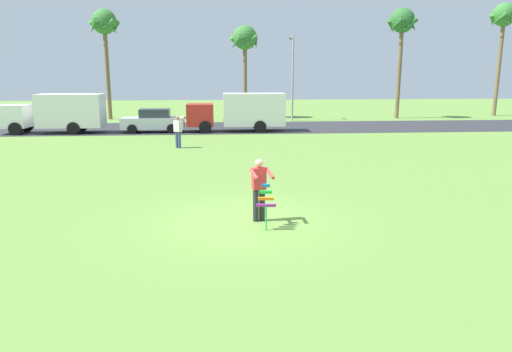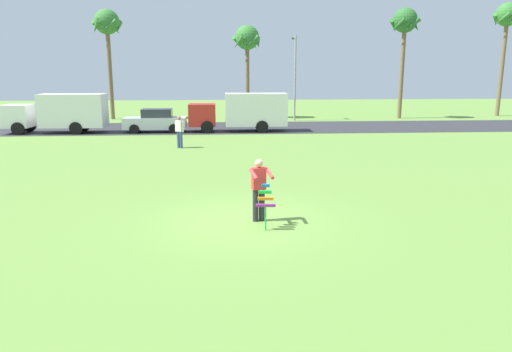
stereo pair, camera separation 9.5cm
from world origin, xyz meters
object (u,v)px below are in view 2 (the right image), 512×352
(parked_car_silver, at_px, (156,121))
(streetlight_pole, at_px, (295,73))
(parked_truck_white_box, at_px, (61,112))
(palm_tree_far_left, at_px, (507,20))
(person_kite_flyer, at_px, (259,188))
(palm_tree_right_near, at_px, (247,41))
(kite_held, at_px, (266,200))
(parked_truck_red_cab, at_px, (244,111))
(palm_tree_left_near, at_px, (107,27))
(person_walker_near, at_px, (180,131))
(palm_tree_centre_far, at_px, (405,26))

(parked_car_silver, height_order, streetlight_pole, streetlight_pole)
(parked_truck_white_box, bearing_deg, palm_tree_far_left, 15.80)
(person_kite_flyer, height_order, palm_tree_far_left, palm_tree_far_left)
(palm_tree_right_near, distance_m, streetlight_pole, 5.34)
(kite_held, height_order, parked_car_silver, parked_car_silver)
(palm_tree_far_left, distance_m, streetlight_pole, 20.67)
(parked_truck_red_cab, height_order, palm_tree_right_near, palm_tree_right_near)
(parked_car_silver, relative_size, palm_tree_right_near, 0.53)
(person_kite_flyer, bearing_deg, parked_truck_red_cab, 88.31)
(palm_tree_left_near, bearing_deg, parked_truck_red_cab, -41.78)
(palm_tree_far_left, distance_m, person_walker_near, 34.31)
(parked_truck_red_cab, height_order, streetlight_pole, streetlight_pole)
(person_kite_flyer, relative_size, palm_tree_left_near, 0.19)
(person_kite_flyer, height_order, person_walker_near, same)
(palm_tree_centre_far, bearing_deg, parked_truck_white_box, -161.85)
(parked_truck_white_box, height_order, parked_car_silver, parked_truck_white_box)
(kite_held, bearing_deg, streetlight_pole, 79.79)
(palm_tree_centre_far, distance_m, palm_tree_far_left, 10.33)
(streetlight_pole, bearing_deg, person_kite_flyer, -100.68)
(person_kite_flyer, distance_m, person_walker_near, 13.72)
(palm_tree_far_left, bearing_deg, palm_tree_centre_far, -170.64)
(palm_tree_left_near, bearing_deg, parked_truck_white_box, -97.01)
(parked_truck_red_cab, xyz_separation_m, palm_tree_left_near, (-11.11, 9.93, 6.39))
(parked_car_silver, relative_size, streetlight_pole, 0.60)
(person_kite_flyer, height_order, kite_held, person_kite_flyer)
(kite_held, xyz_separation_m, parked_car_silver, (-5.58, 21.16, 0.01))
(kite_held, bearing_deg, palm_tree_centre_far, 63.57)
(parked_car_silver, relative_size, palm_tree_far_left, 0.41)
(palm_tree_right_near, bearing_deg, palm_tree_far_left, 1.26)
(palm_tree_far_left, xyz_separation_m, streetlight_pole, (-19.90, -3.08, -4.67))
(palm_tree_right_near, relative_size, streetlight_pole, 1.15)
(palm_tree_centre_far, distance_m, person_walker_near, 25.23)
(person_kite_flyer, distance_m, parked_truck_red_cab, 20.54)
(palm_tree_left_near, bearing_deg, parked_car_silver, -63.05)
(palm_tree_left_near, xyz_separation_m, person_walker_near, (7.27, -17.12, -6.87))
(parked_car_silver, bearing_deg, streetlight_pole, 34.46)
(kite_held, relative_size, palm_tree_right_near, 0.14)
(parked_car_silver, bearing_deg, palm_tree_left_near, 116.95)
(parked_car_silver, xyz_separation_m, streetlight_pole, (10.71, 7.35, 3.22))
(person_kite_flyer, bearing_deg, kite_held, -79.13)
(palm_tree_left_near, xyz_separation_m, streetlight_pole, (15.76, -2.57, -3.81))
(streetlight_pole, xyz_separation_m, person_walker_near, (-8.49, -14.54, -3.06))
(palm_tree_right_near, bearing_deg, parked_car_silver, -124.74)
(parked_truck_red_cab, distance_m, palm_tree_far_left, 27.65)
(streetlight_pole, bearing_deg, palm_tree_right_near, 146.28)
(person_kite_flyer, height_order, palm_tree_right_near, palm_tree_right_near)
(streetlight_pole, bearing_deg, palm_tree_centre_far, 8.22)
(palm_tree_centre_far, bearing_deg, parked_truck_red_cab, -148.66)
(palm_tree_left_near, distance_m, palm_tree_centre_far, 25.52)
(parked_truck_red_cab, bearing_deg, palm_tree_far_left, 23.03)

